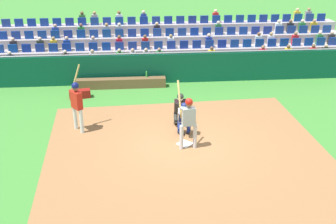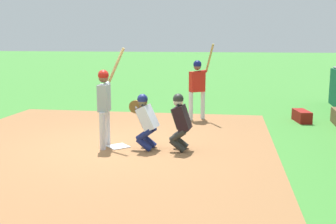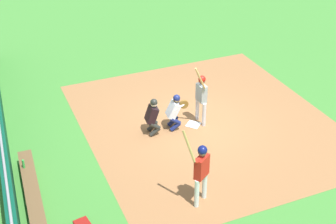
{
  "view_description": "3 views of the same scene",
  "coord_description": "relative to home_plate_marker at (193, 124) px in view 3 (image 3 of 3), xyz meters",
  "views": [
    {
      "loc": [
        1.64,
        12.49,
        6.83
      ],
      "look_at": [
        0.54,
        -0.45,
        1.01
      ],
      "focal_mm": 45.08,
      "sensor_mm": 36.0,
      "label": 1
    },
    {
      "loc": [
        -8.68,
        -2.97,
        2.44
      ],
      "look_at": [
        0.28,
        -1.13,
        0.82
      ],
      "focal_mm": 43.19,
      "sensor_mm": 36.0,
      "label": 2
    },
    {
      "loc": [
        12.81,
        -5.66,
        8.87
      ],
      "look_at": [
        0.28,
        -1.03,
        0.88
      ],
      "focal_mm": 51.67,
      "sensor_mm": 36.0,
      "label": 3
    }
  ],
  "objects": [
    {
      "name": "ground_plane",
      "position": [
        0.0,
        0.0,
        -0.02
      ],
      "size": [
        160.0,
        160.0,
        0.0
      ],
      "primitive_type": "plane",
      "color": "#3F8533"
    },
    {
      "name": "infield_dirt_patch",
      "position": [
        0.0,
        0.5,
        -0.01
      ],
      "size": [
        9.52,
        8.64,
        0.01
      ],
      "primitive_type": "cube",
      "rotation": [
        0.0,
        0.0,
        0.05
      ],
      "color": "#99673F",
      "rests_on": "ground_plane"
    },
    {
      "name": "home_plate_marker",
      "position": [
        0.0,
        0.0,
        0.0
      ],
      "size": [
        0.62,
        0.62,
        0.02
      ],
      "primitive_type": "cube",
      "rotation": [
        0.0,
        0.0,
        0.79
      ],
      "color": "white",
      "rests_on": "infield_dirt_patch"
    },
    {
      "name": "batter_at_plate",
      "position": [
        -0.06,
        0.28,
        1.1
      ],
      "size": [
        0.65,
        0.55,
        2.29
      ],
      "color": "silver",
      "rests_on": "ground_plane"
    },
    {
      "name": "catcher_crouching",
      "position": [
        -0.04,
        -0.67,
        0.7
      ],
      "size": [
        0.49,
        0.72,
        1.28
      ],
      "color": "navy",
      "rests_on": "ground_plane"
    },
    {
      "name": "home_plate_umpire",
      "position": [
        0.0,
        -1.46,
        0.69
      ],
      "size": [
        0.48,
        0.48,
        1.31
      ],
      "color": "#282A25",
      "rests_on": "ground_plane"
    },
    {
      "name": "dugout_wall",
      "position": [
        0.0,
        -6.16,
        0.68
      ],
      "size": [
        16.5,
        0.24,
        1.45
      ],
      "color": "#0A4832",
      "rests_on": "ground_plane"
    },
    {
      "name": "dugout_bench",
      "position": [
        2.25,
        -5.61,
        0.2
      ],
      "size": [
        4.08,
        0.4,
        0.44
      ],
      "primitive_type": "cube",
      "color": "brown",
      "rests_on": "ground_plane"
    },
    {
      "name": "water_bottle_on_bench",
      "position": [
        1.07,
        -5.7,
        0.56
      ],
      "size": [
        0.07,
        0.07,
        0.27
      ],
      "primitive_type": "cylinder",
      "color": "green",
      "rests_on": "dugout_bench"
    },
    {
      "name": "on_deck_batter",
      "position": [
        3.68,
        -1.36,
        1.15
      ],
      "size": [
        0.46,
        0.79,
        2.35
      ],
      "color": "silver",
      "rests_on": "ground_plane"
    }
  ]
}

